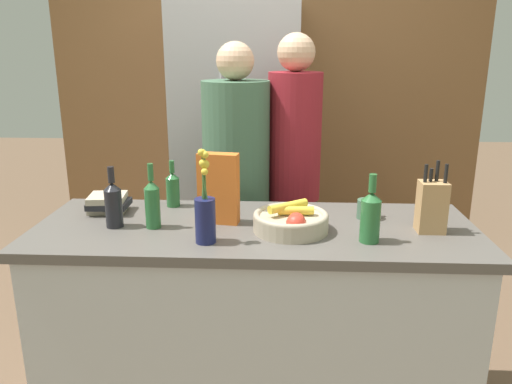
{
  "coord_description": "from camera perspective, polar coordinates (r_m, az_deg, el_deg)",
  "views": [
    {
      "loc": [
        0.1,
        -1.93,
        1.6
      ],
      "look_at": [
        0.0,
        0.08,
        1.02
      ],
      "focal_mm": 35.0,
      "sensor_mm": 36.0,
      "label": 1
    }
  ],
  "objects": [
    {
      "name": "kitchen_island",
      "position": [
        2.25,
        -0.11,
        -14.62
      ],
      "size": [
        1.81,
        0.68,
        0.9
      ],
      "color": "silver",
      "rests_on": "ground_plane"
    },
    {
      "name": "knife_block",
      "position": [
        2.08,
        19.44,
        -1.52
      ],
      "size": [
        0.11,
        0.09,
        0.29
      ],
      "color": "tan",
      "rests_on": "kitchen_island"
    },
    {
      "name": "bottle_wine",
      "position": [
        2.05,
        -11.77,
        -1.21
      ],
      "size": [
        0.06,
        0.06,
        0.27
      ],
      "color": "#286633",
      "rests_on": "kitchen_island"
    },
    {
      "name": "book_stack",
      "position": [
        2.31,
        -16.55,
        -1.22
      ],
      "size": [
        0.18,
        0.17,
        0.08
      ],
      "color": "#B7A88E",
      "rests_on": "kitchen_island"
    },
    {
      "name": "bottle_oil",
      "position": [
        2.1,
        -15.99,
        -1.27
      ],
      "size": [
        0.07,
        0.07,
        0.25
      ],
      "color": "black",
      "rests_on": "kitchen_island"
    },
    {
      "name": "person_in_blue",
      "position": [
        2.72,
        4.34,
        2.44
      ],
      "size": [
        0.29,
        0.29,
        1.68
      ],
      "rotation": [
        0.0,
        0.0,
        -0.47
      ],
      "color": "#383842",
      "rests_on": "ground_plane"
    },
    {
      "name": "refrigerator",
      "position": [
        3.35,
        -2.15,
        4.91
      ],
      "size": [
        0.79,
        0.62,
        1.9
      ],
      "color": "#B7B7BC",
      "rests_on": "ground_plane"
    },
    {
      "name": "fruit_bowl",
      "position": [
        1.99,
        4.05,
        -3.29
      ],
      "size": [
        0.3,
        0.3,
        0.11
      ],
      "color": "tan",
      "rests_on": "kitchen_island"
    },
    {
      "name": "person_at_sink",
      "position": [
        2.64,
        -2.24,
        1.08
      ],
      "size": [
        0.35,
        0.35,
        1.63
      ],
      "rotation": [
        0.0,
        0.0,
        0.12
      ],
      "color": "#383842",
      "rests_on": "ground_plane"
    },
    {
      "name": "bottle_water",
      "position": [
        2.32,
        -9.49,
        0.41
      ],
      "size": [
        0.06,
        0.06,
        0.21
      ],
      "color": "#286633",
      "rests_on": "kitchen_island"
    },
    {
      "name": "coffee_mug",
      "position": [
        2.19,
        12.57,
        -1.9
      ],
      "size": [
        0.11,
        0.08,
        0.08
      ],
      "color": "#42664C",
      "rests_on": "kitchen_island"
    },
    {
      "name": "bottle_vinegar",
      "position": [
        1.91,
        12.95,
        -2.64
      ],
      "size": [
        0.08,
        0.08,
        0.26
      ],
      "color": "#286633",
      "rests_on": "kitchen_island"
    },
    {
      "name": "cereal_box",
      "position": [
        2.06,
        -4.31,
        0.39
      ],
      "size": [
        0.17,
        0.08,
        0.29
      ],
      "color": "orange",
      "rests_on": "kitchen_island"
    },
    {
      "name": "back_wall_wood",
      "position": [
        3.64,
        1.32,
        11.4
      ],
      "size": [
        3.01,
        0.12,
        2.6
      ],
      "color": "brown",
      "rests_on": "ground_plane"
    },
    {
      "name": "flower_vase",
      "position": [
        1.86,
        -5.84,
        -2.43
      ],
      "size": [
        0.08,
        0.08,
        0.36
      ],
      "color": "#191E4C",
      "rests_on": "kitchen_island"
    }
  ]
}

